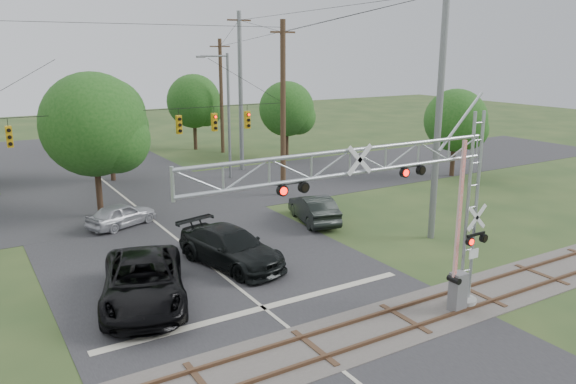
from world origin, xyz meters
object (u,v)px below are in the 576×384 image
pickup_black (143,281)px  car_dark (231,247)px  crossing_gantry (403,201)px  sedan_silver (121,215)px  traffic_signal_span (156,120)px  streetlight (226,110)px

pickup_black → car_dark: pickup_black is taller
crossing_gantry → sedan_silver: bearing=106.7°
traffic_signal_span → pickup_black: (-4.64, -11.70, -4.73)m
crossing_gantry → traffic_signal_span: (-2.39, 18.36, 0.96)m
traffic_signal_span → pickup_black: 13.45m
crossing_gantry → car_dark: size_ratio=2.03×
sedan_silver → crossing_gantry: bearing=174.3°
crossing_gantry → sedan_silver: crossing_gantry is taller
car_dark → sedan_silver: car_dark is taller
pickup_black → sedan_silver: (1.93, 10.33, -0.24)m
crossing_gantry → traffic_signal_span: traffic_signal_span is taller
crossing_gantry → sedan_silver: 18.19m
crossing_gantry → sedan_silver: size_ratio=3.01×
car_dark → streetlight: size_ratio=0.63×
crossing_gantry → traffic_signal_span: size_ratio=0.62×
streetlight → sedan_silver: bearing=-142.5°
pickup_black → crossing_gantry: bearing=-26.3°
car_dark → sedan_silver: (-2.72, 8.42, -0.18)m
sedan_silver → streetlight: (10.29, 7.91, 4.57)m
pickup_black → sedan_silver: pickup_black is taller
pickup_black → car_dark: 5.03m
traffic_signal_span → car_dark: bearing=-89.9°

